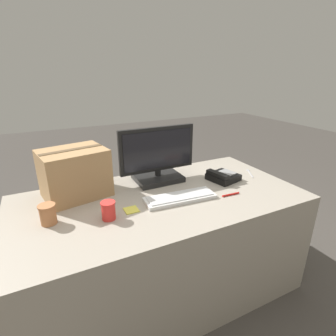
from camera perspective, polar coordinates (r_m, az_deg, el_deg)
name	(u,v)px	position (r m, az deg, el deg)	size (l,w,h in m)	color
ground_plane	(162,286)	(2.10, -1.29, -24.34)	(12.00, 12.00, 0.00)	#47423D
office_desk	(162,245)	(1.86, -1.38, -16.35)	(1.80, 0.90, 0.73)	#A89E8E
monitor	(158,160)	(1.84, -2.29, 1.84)	(0.55, 0.25, 0.39)	black
keyboard	(180,197)	(1.62, 2.64, -6.42)	(0.45, 0.18, 0.03)	silver
desk_phone	(223,176)	(1.93, 11.81, -1.82)	(0.23, 0.23, 0.07)	black
paper_cup_left	(48,214)	(1.50, -24.69, -9.12)	(0.09, 0.09, 0.11)	#BC7547
paper_cup_right	(108,210)	(1.44, -12.84, -9.00)	(0.08, 0.08, 0.10)	red
spoon	(249,172)	(2.14, 17.27, -0.82)	(0.09, 0.15, 0.00)	#B2B2B7
cardboard_box	(75,173)	(1.72, -19.66, -1.06)	(0.43, 0.36, 0.30)	tan
pen_marker	(231,194)	(1.72, 13.49, -5.62)	(0.13, 0.02, 0.01)	red
sticky_note_pad	(131,210)	(1.52, -7.99, -9.02)	(0.08, 0.08, 0.01)	#E5DB4C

